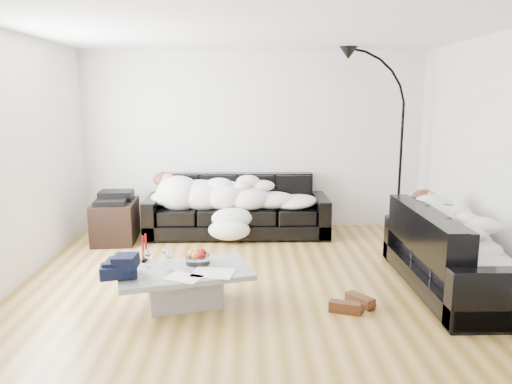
{
  "coord_description": "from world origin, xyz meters",
  "views": [
    {
      "loc": [
        -0.11,
        -5.13,
        1.95
      ],
      "look_at": [
        0.0,
        0.3,
        0.9
      ],
      "focal_mm": 35.0,
      "sensor_mm": 36.0,
      "label": 1
    }
  ],
  "objects_px": {
    "sleeper_right": "(456,229)",
    "wine_glass_c": "(170,261)",
    "candle_left": "(143,249)",
    "candle_right": "(146,247)",
    "sofa_right": "(455,250)",
    "fruit_bowl": "(198,256)",
    "floor_lamp": "(401,155)",
    "wine_glass_a": "(166,256)",
    "wine_glass_b": "(148,259)",
    "coffee_table": "(185,287)",
    "shoes": "(352,303)",
    "stereo": "(114,197)",
    "sofa_back": "(237,206)",
    "av_cabinet": "(116,221)",
    "sleeper_back": "(237,191)"
  },
  "relations": [
    {
      "from": "sleeper_right",
      "to": "wine_glass_c",
      "type": "height_order",
      "value": "sleeper_right"
    },
    {
      "from": "candle_left",
      "to": "candle_right",
      "type": "relative_size",
      "value": 0.99
    },
    {
      "from": "sofa_right",
      "to": "fruit_bowl",
      "type": "distance_m",
      "value": 2.59
    },
    {
      "from": "sleeper_right",
      "to": "wine_glass_c",
      "type": "relative_size",
      "value": 9.24
    },
    {
      "from": "wine_glass_c",
      "to": "sofa_right",
      "type": "bearing_deg",
      "value": 7.86
    },
    {
      "from": "candle_left",
      "to": "floor_lamp",
      "type": "xyz_separation_m",
      "value": [
        3.17,
        2.2,
        0.66
      ]
    },
    {
      "from": "floor_lamp",
      "to": "wine_glass_a",
      "type": "bearing_deg",
      "value": -156.97
    },
    {
      "from": "fruit_bowl",
      "to": "floor_lamp",
      "type": "relative_size",
      "value": 0.1
    },
    {
      "from": "fruit_bowl",
      "to": "wine_glass_b",
      "type": "relative_size",
      "value": 1.36
    },
    {
      "from": "coffee_table",
      "to": "floor_lamp",
      "type": "bearing_deg",
      "value": 41.29
    },
    {
      "from": "candle_right",
      "to": "shoes",
      "type": "bearing_deg",
      "value": -11.57
    },
    {
      "from": "wine_glass_b",
      "to": "wine_glass_c",
      "type": "height_order",
      "value": "wine_glass_c"
    },
    {
      "from": "sleeper_right",
      "to": "coffee_table",
      "type": "height_order",
      "value": "sleeper_right"
    },
    {
      "from": "coffee_table",
      "to": "candle_left",
      "type": "relative_size",
      "value": 4.6
    },
    {
      "from": "stereo",
      "to": "floor_lamp",
      "type": "height_order",
      "value": "floor_lamp"
    },
    {
      "from": "fruit_bowl",
      "to": "wine_glass_c",
      "type": "distance_m",
      "value": 0.31
    },
    {
      "from": "wine_glass_b",
      "to": "candle_left",
      "type": "distance_m",
      "value": 0.18
    },
    {
      "from": "sofa_back",
      "to": "wine_glass_c",
      "type": "bearing_deg",
      "value": -103.14
    },
    {
      "from": "sofa_back",
      "to": "sleeper_right",
      "type": "distance_m",
      "value": 3.07
    },
    {
      "from": "coffee_table",
      "to": "av_cabinet",
      "type": "distance_m",
      "value": 2.47
    },
    {
      "from": "sleeper_right",
      "to": "coffee_table",
      "type": "bearing_deg",
      "value": 97.22
    },
    {
      "from": "sleeper_back",
      "to": "candle_right",
      "type": "distance_m",
      "value": 2.29
    },
    {
      "from": "sleeper_back",
      "to": "wine_glass_a",
      "type": "bearing_deg",
      "value": -106.18
    },
    {
      "from": "stereo",
      "to": "av_cabinet",
      "type": "bearing_deg",
      "value": 0.0
    },
    {
      "from": "candle_right",
      "to": "av_cabinet",
      "type": "distance_m",
      "value": 2.06
    },
    {
      "from": "sleeper_back",
      "to": "floor_lamp",
      "type": "distance_m",
      "value": 2.34
    },
    {
      "from": "sofa_right",
      "to": "wine_glass_a",
      "type": "relative_size",
      "value": 12.34
    },
    {
      "from": "sofa_back",
      "to": "candle_left",
      "type": "bearing_deg",
      "value": -111.54
    },
    {
      "from": "sleeper_right",
      "to": "candle_right",
      "type": "distance_m",
      "value": 3.1
    },
    {
      "from": "sofa_right",
      "to": "wine_glass_b",
      "type": "xyz_separation_m",
      "value": [
        -3.04,
        -0.29,
        0.03
      ]
    },
    {
      "from": "sleeper_right",
      "to": "candle_right",
      "type": "relative_size",
      "value": 6.56
    },
    {
      "from": "shoes",
      "to": "sleeper_right",
      "type": "bearing_deg",
      "value": 53.75
    },
    {
      "from": "candle_left",
      "to": "shoes",
      "type": "xyz_separation_m",
      "value": [
        1.98,
        -0.34,
        -0.43
      ]
    },
    {
      "from": "wine_glass_b",
      "to": "candle_left",
      "type": "height_order",
      "value": "candle_left"
    },
    {
      "from": "fruit_bowl",
      "to": "stereo",
      "type": "xyz_separation_m",
      "value": [
        -1.31,
        2.01,
        0.18
      ]
    },
    {
      "from": "av_cabinet",
      "to": "wine_glass_c",
      "type": "bearing_deg",
      "value": -67.96
    },
    {
      "from": "sofa_right",
      "to": "fruit_bowl",
      "type": "xyz_separation_m",
      "value": [
        -2.58,
        -0.19,
        0.01
      ]
    },
    {
      "from": "wine_glass_a",
      "to": "wine_glass_b",
      "type": "distance_m",
      "value": 0.18
    },
    {
      "from": "sleeper_right",
      "to": "stereo",
      "type": "relative_size",
      "value": 3.97
    },
    {
      "from": "sleeper_right",
      "to": "shoes",
      "type": "distance_m",
      "value": 1.36
    },
    {
      "from": "candle_left",
      "to": "candle_right",
      "type": "distance_m",
      "value": 0.06
    },
    {
      "from": "sleeper_back",
      "to": "candle_left",
      "type": "height_order",
      "value": "sleeper_back"
    },
    {
      "from": "stereo",
      "to": "wine_glass_a",
      "type": "bearing_deg",
      "value": -67.34
    },
    {
      "from": "coffee_table",
      "to": "wine_glass_c",
      "type": "distance_m",
      "value": 0.3
    },
    {
      "from": "candle_left",
      "to": "sleeper_back",
      "type": "bearing_deg",
      "value": 68.02
    },
    {
      "from": "sofa_right",
      "to": "shoes",
      "type": "xyz_separation_m",
      "value": [
        -1.13,
        -0.48,
        -0.36
      ]
    },
    {
      "from": "wine_glass_a",
      "to": "wine_glass_b",
      "type": "xyz_separation_m",
      "value": [
        -0.15,
        -0.1,
        0.0
      ]
    },
    {
      "from": "sleeper_right",
      "to": "fruit_bowl",
      "type": "height_order",
      "value": "sleeper_right"
    },
    {
      "from": "candle_left",
      "to": "floor_lamp",
      "type": "bearing_deg",
      "value": 34.83
    },
    {
      "from": "sofa_back",
      "to": "candle_right",
      "type": "relative_size",
      "value": 9.59
    }
  ]
}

